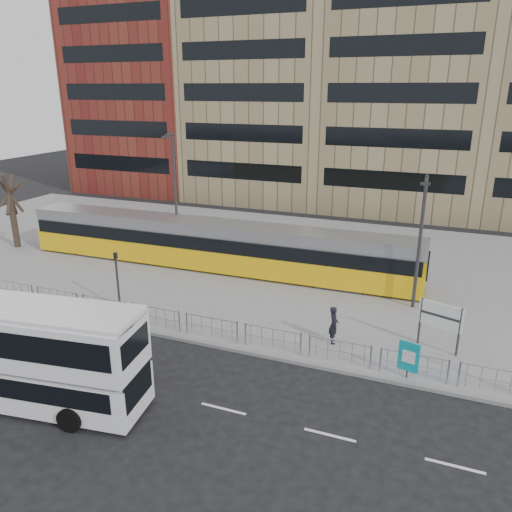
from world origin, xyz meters
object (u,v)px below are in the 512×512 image
at_px(lamp_post_west, 175,192).
at_px(traffic_light_west, 117,273).
at_px(station_sign, 440,318).
at_px(pedestrian, 334,325).
at_px(tram, 213,245).
at_px(lamp_post_east, 420,237).
at_px(bare_tree, 6,171).
at_px(double_decker_bus, 13,349).
at_px(ad_panel, 409,357).

bearing_deg(lamp_post_west, traffic_light_west, -81.92).
bearing_deg(traffic_light_west, station_sign, 18.02).
bearing_deg(station_sign, pedestrian, -148.02).
height_order(tram, lamp_post_east, lamp_post_east).
bearing_deg(traffic_light_west, bare_tree, 167.79).
height_order(double_decker_bus, pedestrian, double_decker_bus).
relative_size(ad_panel, pedestrian, 0.90).
relative_size(pedestrian, bare_tree, 0.23).
bearing_deg(pedestrian, lamp_post_west, 42.45).
height_order(traffic_light_west, lamp_post_east, lamp_post_east).
xyz_separation_m(double_decker_bus, pedestrian, (10.03, 8.50, -1.11)).
bearing_deg(double_decker_bus, ad_panel, 18.68).
distance_m(station_sign, pedestrian, 4.63).
height_order(ad_panel, bare_tree, bare_tree).
relative_size(double_decker_bus, ad_panel, 6.38).
xyz_separation_m(station_sign, pedestrian, (-4.46, -1.07, -0.65)).
xyz_separation_m(pedestrian, lamp_post_west, (-12.52, 7.69, 3.73)).
bearing_deg(bare_tree, traffic_light_west, -24.69).
distance_m(lamp_post_east, bare_tree, 28.01).
xyz_separation_m(lamp_post_west, bare_tree, (-12.36, -1.93, 0.95)).
relative_size(ad_panel, lamp_post_east, 0.23).
height_order(double_decker_bus, ad_panel, double_decker_bus).
distance_m(tram, lamp_post_east, 12.91).
relative_size(lamp_post_east, bare_tree, 0.90).
bearing_deg(bare_tree, tram, 4.65).
distance_m(tram, ad_panel, 15.69).
distance_m(pedestrian, lamp_post_west, 15.16).
xyz_separation_m(double_decker_bus, lamp_post_east, (13.09, 13.83, 1.89)).
height_order(double_decker_bus, bare_tree, bare_tree).
distance_m(tram, station_sign, 15.18).
distance_m(ad_panel, traffic_light_west, 14.91).
bearing_deg(ad_panel, traffic_light_west, -170.93).
bearing_deg(pedestrian, bare_tree, 60.98).
xyz_separation_m(pedestrian, traffic_light_west, (-11.37, -0.46, 1.09)).
height_order(traffic_light_west, lamp_post_west, lamp_post_west).
relative_size(tram, pedestrian, 14.70).
xyz_separation_m(tram, station_sign, (13.98, -5.93, -0.01)).
relative_size(station_sign, lamp_post_east, 0.31).
distance_m(traffic_light_west, bare_tree, 15.31).
xyz_separation_m(station_sign, ad_panel, (-1.01, -2.87, -0.60)).
distance_m(traffic_light_west, lamp_post_west, 8.65).
relative_size(station_sign, pedestrian, 1.25).
bearing_deg(pedestrian, tram, 37.65).
bearing_deg(tram, traffic_light_west, -104.88).
xyz_separation_m(ad_panel, bare_tree, (-28.33, 7.56, 4.64)).
bearing_deg(tram, lamp_post_west, 166.15).
relative_size(station_sign, lamp_post_west, 0.26).
bearing_deg(pedestrian, double_decker_bus, 114.27).
bearing_deg(ad_panel, lamp_post_east, 107.31).
relative_size(pedestrian, lamp_post_west, 0.21).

